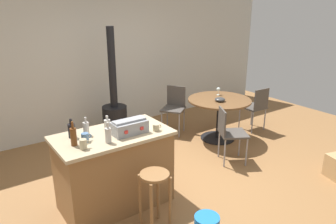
# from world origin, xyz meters

# --- Properties ---
(ground_plane) EXTENTS (8.80, 8.80, 0.00)m
(ground_plane) POSITION_xyz_m (0.00, 0.00, 0.00)
(ground_plane) COLOR olive
(back_wall) EXTENTS (8.00, 0.10, 2.70)m
(back_wall) POSITION_xyz_m (0.00, 2.57, 1.35)
(back_wall) COLOR beige
(back_wall) RESTS_ON ground_plane
(kitchen_island) EXTENTS (1.34, 0.75, 0.94)m
(kitchen_island) POSITION_xyz_m (-1.08, 0.05, 0.47)
(kitchen_island) COLOR olive
(kitchen_island) RESTS_ON ground_plane
(wooden_stool) EXTENTS (0.32, 0.32, 0.68)m
(wooden_stool) POSITION_xyz_m (-0.93, -0.61, 0.48)
(wooden_stool) COLOR olive
(wooden_stool) RESTS_ON ground_plane
(dining_table) EXTENTS (1.12, 1.12, 0.76)m
(dining_table) POSITION_xyz_m (1.36, 0.81, 0.58)
(dining_table) COLOR black
(dining_table) RESTS_ON ground_plane
(folding_chair_near) EXTENTS (0.56, 0.56, 0.88)m
(folding_chair_near) POSITION_xyz_m (0.91, 1.54, 0.53)
(folding_chair_near) COLOR #47423D
(folding_chair_near) RESTS_ON ground_plane
(folding_chair_far) EXTENTS (0.54, 0.54, 0.87)m
(folding_chair_far) POSITION_xyz_m (0.86, 0.06, 0.52)
(folding_chair_far) COLOR #47423D
(folding_chair_far) RESTS_ON ground_plane
(folding_chair_left) EXTENTS (0.42, 0.42, 0.86)m
(folding_chair_left) POSITION_xyz_m (2.23, 0.70, 0.51)
(folding_chair_left) COLOR #47423D
(folding_chair_left) RESTS_ON ground_plane
(wood_stove) EXTENTS (0.44, 0.45, 2.01)m
(wood_stove) POSITION_xyz_m (-0.17, 1.88, 0.49)
(wood_stove) COLOR black
(wood_stove) RESTS_ON ground_plane
(toolbox) EXTENTS (0.41, 0.22, 0.17)m
(toolbox) POSITION_xyz_m (-0.90, -0.05, 1.02)
(toolbox) COLOR gray
(toolbox) RESTS_ON kitchen_island
(bottle_0) EXTENTS (0.07, 0.07, 0.23)m
(bottle_0) POSITION_xyz_m (-1.22, -0.15, 1.03)
(bottle_0) COLOR #B7B2AD
(bottle_0) RESTS_ON kitchen_island
(bottle_1) EXTENTS (0.07, 0.07, 0.21)m
(bottle_1) POSITION_xyz_m (-1.33, 0.19, 1.02)
(bottle_1) COLOR #B7B2AD
(bottle_1) RESTS_ON kitchen_island
(bottle_2) EXTENTS (0.07, 0.07, 0.27)m
(bottle_2) POSITION_xyz_m (-1.55, -0.00, 1.04)
(bottle_2) COLOR #603314
(bottle_2) RESTS_ON kitchen_island
(bottle_3) EXTENTS (0.08, 0.08, 0.18)m
(bottle_3) POSITION_xyz_m (-1.07, 0.19, 1.01)
(bottle_3) COLOR #B7B2AD
(bottle_3) RESTS_ON kitchen_island
(bottle_4) EXTENTS (0.08, 0.08, 0.22)m
(bottle_4) POSITION_xyz_m (-1.49, 0.22, 1.03)
(bottle_4) COLOR black
(bottle_4) RESTS_ON kitchen_island
(cup_0) EXTENTS (0.11, 0.08, 0.11)m
(cup_0) POSITION_xyz_m (-1.50, -0.14, 0.99)
(cup_0) COLOR tan
(cup_0) RESTS_ON kitchen_island
(cup_1) EXTENTS (0.11, 0.07, 0.09)m
(cup_1) POSITION_xyz_m (-0.64, 0.10, 0.98)
(cup_1) COLOR #383838
(cup_1) RESTS_ON kitchen_island
(cup_2) EXTENTS (0.12, 0.08, 0.10)m
(cup_2) POSITION_xyz_m (-1.41, 0.03, 0.99)
(cup_2) COLOR #4C7099
(cup_2) RESTS_ON kitchen_island
(cup_3) EXTENTS (0.11, 0.08, 0.08)m
(cup_3) POSITION_xyz_m (-0.61, -0.16, 0.98)
(cup_3) COLOR tan
(cup_3) RESTS_ON kitchen_island
(wine_glass) EXTENTS (0.07, 0.07, 0.14)m
(wine_glass) POSITION_xyz_m (1.54, 1.02, 0.86)
(wine_glass) COLOR silver
(wine_glass) RESTS_ON dining_table
(serving_bowl) EXTENTS (0.18, 0.18, 0.07)m
(serving_bowl) POSITION_xyz_m (1.27, 0.71, 0.79)
(serving_bowl) COLOR #383838
(serving_bowl) RESTS_ON dining_table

